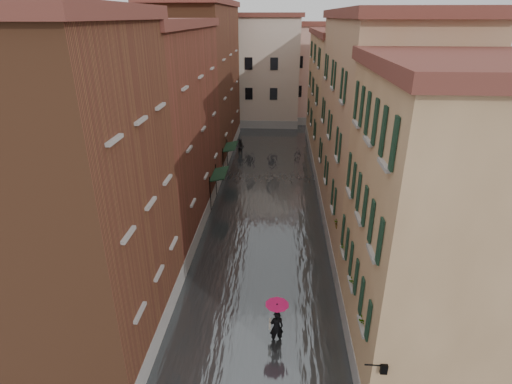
% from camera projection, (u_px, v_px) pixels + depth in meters
% --- Properties ---
extents(ground, '(120.00, 120.00, 0.00)m').
position_uv_depth(ground, '(257.00, 310.00, 19.45)').
color(ground, '#58585A').
rests_on(ground, ground).
extents(floodwater, '(10.00, 60.00, 0.20)m').
position_uv_depth(floodwater, '(267.00, 197.00, 31.28)').
color(floodwater, '#3E4245').
rests_on(floodwater, ground).
extents(building_left_near, '(6.00, 8.00, 13.00)m').
position_uv_depth(building_left_near, '(73.00, 203.00, 15.40)').
color(building_left_near, brown).
rests_on(building_left_near, ground).
extents(building_left_mid, '(6.00, 14.00, 12.50)m').
position_uv_depth(building_left_mid, '(156.00, 133.00, 25.54)').
color(building_left_mid, maroon).
rests_on(building_left_mid, ground).
extents(building_left_far, '(6.00, 16.00, 14.00)m').
position_uv_depth(building_left_far, '(200.00, 84.00, 38.93)').
color(building_left_far, brown).
rests_on(building_left_far, ground).
extents(building_right_near, '(6.00, 8.00, 11.50)m').
position_uv_depth(building_right_near, '(440.00, 231.00, 14.90)').
color(building_right_near, '#9A754F').
rests_on(building_right_near, ground).
extents(building_right_mid, '(6.00, 14.00, 13.00)m').
position_uv_depth(building_right_mid, '(379.00, 133.00, 24.64)').
color(building_right_mid, '#A28062').
rests_on(building_right_mid, ground).
extents(building_right_far, '(6.00, 16.00, 11.50)m').
position_uv_depth(building_right_far, '(344.00, 99.00, 38.64)').
color(building_right_far, '#9A754F').
rests_on(building_right_far, ground).
extents(building_end_cream, '(12.00, 9.00, 13.00)m').
position_uv_depth(building_end_cream, '(252.00, 72.00, 51.69)').
color(building_end_cream, '#BAA994').
rests_on(building_end_cream, ground).
extents(building_end_pink, '(10.00, 9.00, 12.00)m').
position_uv_depth(building_end_pink, '(320.00, 74.00, 53.20)').
color(building_end_pink, tan).
rests_on(building_end_pink, ground).
extents(awning_near, '(1.09, 2.70, 2.80)m').
position_uv_depth(awning_near, '(219.00, 175.00, 29.23)').
color(awning_near, black).
rests_on(awning_near, ground).
extents(awning_far, '(1.09, 2.81, 2.80)m').
position_uv_depth(awning_far, '(230.00, 147.00, 35.33)').
color(awning_far, black).
rests_on(awning_far, ground).
extents(wall_lantern, '(0.71, 0.22, 0.35)m').
position_uv_depth(wall_lantern, '(383.00, 368.00, 12.51)').
color(wall_lantern, black).
rests_on(wall_lantern, ground).
extents(window_planters, '(0.59, 8.24, 0.84)m').
position_uv_depth(window_planters, '(351.00, 258.00, 17.25)').
color(window_planters, brown).
rests_on(window_planters, ground).
extents(pedestrian_main, '(1.01, 1.01, 2.06)m').
position_uv_depth(pedestrian_main, '(277.00, 319.00, 17.00)').
color(pedestrian_main, black).
rests_on(pedestrian_main, ground).
extents(pedestrian_far, '(1.02, 0.92, 1.71)m').
position_uv_depth(pedestrian_far, '(240.00, 147.00, 40.78)').
color(pedestrian_far, black).
rests_on(pedestrian_far, ground).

